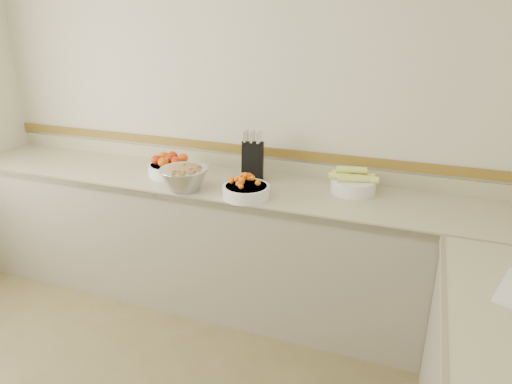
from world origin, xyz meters
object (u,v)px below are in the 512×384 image
(knife_block, at_px, (253,160))
(corn_bowl, at_px, (353,183))
(cherry_tomato_bowl, at_px, (246,189))
(tomato_bowl, at_px, (170,166))
(rhubarb_bowl, at_px, (184,176))

(knife_block, height_order, corn_bowl, knife_block)
(cherry_tomato_bowl, height_order, corn_bowl, corn_bowl)
(tomato_bowl, height_order, corn_bowl, corn_bowl)
(knife_block, bearing_deg, rhubarb_bowl, -135.75)
(knife_block, bearing_deg, tomato_bowl, -169.68)
(knife_block, xyz_separation_m, corn_bowl, (0.67, 0.00, -0.08))
(knife_block, xyz_separation_m, cherry_tomato_bowl, (0.08, -0.31, -0.09))
(tomato_bowl, bearing_deg, rhubarb_bowl, -43.11)
(knife_block, height_order, tomato_bowl, knife_block)
(tomato_bowl, xyz_separation_m, rhubarb_bowl, (0.24, -0.22, 0.03))
(corn_bowl, distance_m, rhubarb_bowl, 1.07)
(corn_bowl, relative_size, rhubarb_bowl, 1.01)
(knife_block, distance_m, rhubarb_bowl, 0.48)
(tomato_bowl, height_order, rhubarb_bowl, rhubarb_bowl)
(tomato_bowl, height_order, cherry_tomato_bowl, cherry_tomato_bowl)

